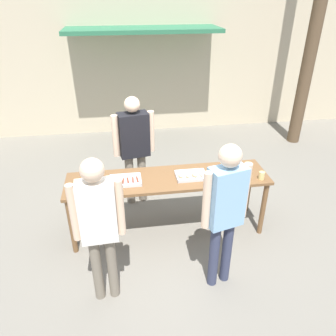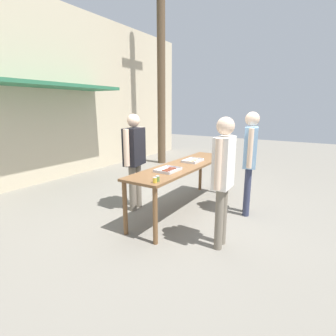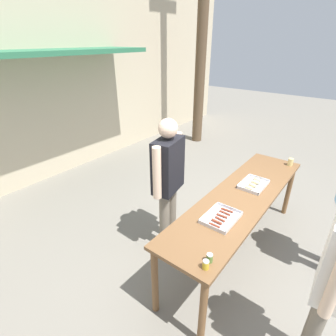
{
  "view_description": "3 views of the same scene",
  "coord_description": "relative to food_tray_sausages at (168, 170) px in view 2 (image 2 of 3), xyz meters",
  "views": [
    {
      "loc": [
        -0.57,
        -3.79,
        3.16
      ],
      "look_at": [
        0.0,
        0.0,
        1.04
      ],
      "focal_mm": 35.0,
      "sensor_mm": 36.0,
      "label": 1
    },
    {
      "loc": [
        -4.1,
        -2.25,
        1.92
      ],
      "look_at": [
        -0.58,
        -0.02,
        0.94
      ],
      "focal_mm": 28.0,
      "sensor_mm": 36.0,
      "label": 2
    },
    {
      "loc": [
        -2.69,
        -0.96,
        2.6
      ],
      "look_at": [
        -0.4,
        0.82,
        1.16
      ],
      "focal_mm": 28.0,
      "sensor_mm": 36.0,
      "label": 3
    }
  ],
  "objects": [
    {
      "name": "person_customer_holding_hotdog",
      "position": [
        -0.3,
        -1.05,
        0.19
      ],
      "size": [
        0.54,
        0.23,
        1.79
      ],
      "rotation": [
        0.0,
        0.0,
        3.19
      ],
      "color": "#756B5B",
      "rests_on": "ground"
    },
    {
      "name": "food_tray_buns",
      "position": [
        0.89,
        -0.0,
        0.01
      ],
      "size": [
        0.42,
        0.29,
        0.05
      ],
      "color": "silver",
      "rests_on": "serving_table"
    },
    {
      "name": "food_tray_sausages",
      "position": [
        0.0,
        0.0,
        0.0
      ],
      "size": [
        0.42,
        0.31,
        0.04
      ],
      "color": "silver",
      "rests_on": "serving_table"
    },
    {
      "name": "person_server_behind_table",
      "position": [
        0.17,
        0.84,
        0.17
      ],
      "size": [
        0.64,
        0.33,
        1.79
      ],
      "rotation": [
        0.0,
        0.0,
        0.19
      ],
      "color": "#756B5B",
      "rests_on": "ground"
    },
    {
      "name": "ground_plane",
      "position": [
        0.58,
        0.02,
        -0.9
      ],
      "size": [
        24.0,
        24.0,
        0.0
      ],
      "primitive_type": "plane",
      "color": "slate"
    },
    {
      "name": "person_customer_with_cup",
      "position": [
        1.03,
        -1.03,
        0.22
      ],
      "size": [
        0.54,
        0.3,
        1.83
      ],
      "rotation": [
        0.0,
        0.0,
        3.4
      ],
      "color": "#333851",
      "rests_on": "ground"
    },
    {
      "name": "utility_pole",
      "position": [
        3.96,
        2.76,
        2.42
      ],
      "size": [
        1.1,
        0.27,
        6.52
      ],
      "color": "brown",
      "rests_on": "ground"
    },
    {
      "name": "condiment_jar_ketchup",
      "position": [
        -0.59,
        -0.2,
        0.03
      ],
      "size": [
        0.06,
        0.06,
        0.08
      ],
      "color": "#567A38",
      "rests_on": "serving_table"
    },
    {
      "name": "beer_cup",
      "position": [
        1.82,
        -0.2,
        0.04
      ],
      "size": [
        0.08,
        0.08,
        0.11
      ],
      "color": "#DBC67A",
      "rests_on": "serving_table"
    },
    {
      "name": "serving_table",
      "position": [
        0.58,
        0.02,
        -0.11
      ],
      "size": [
        2.76,
        0.69,
        0.89
      ],
      "color": "brown",
      "rests_on": "ground"
    },
    {
      "name": "building_facade_back",
      "position": [
        0.58,
        4.0,
        1.36
      ],
      "size": [
        12.0,
        1.11,
        4.5
      ],
      "color": "beige",
      "rests_on": "ground"
    },
    {
      "name": "condiment_jar_mustard",
      "position": [
        -0.67,
        -0.21,
        0.03
      ],
      "size": [
        0.06,
        0.06,
        0.08
      ],
      "color": "gold",
      "rests_on": "serving_table"
    }
  ]
}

